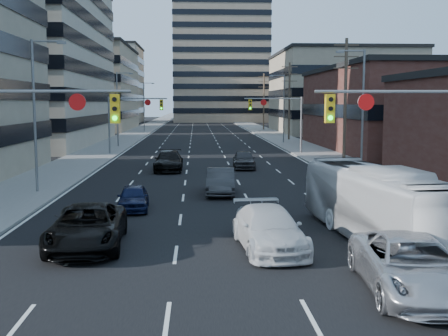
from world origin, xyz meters
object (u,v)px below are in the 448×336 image
Objects in this scene: white_van at (269,229)px; sedan_blue at (133,198)px; black_pickup at (87,227)px; transit_bus at (377,203)px; silver_suv at (412,265)px.

sedan_blue is (-5.82, 7.92, -0.13)m from white_van.
transit_bus is at bearing -0.05° from black_pickup.
transit_bus is at bearing -36.65° from sedan_blue.
transit_bus reaches higher than black_pickup.
white_van is 4.61m from transit_bus.
black_pickup is 1.07× the size of white_van.
silver_suv is at bearing -31.59° from black_pickup.
silver_suv is (10.14, -5.50, 0.01)m from black_pickup.
sedan_blue is at bearing 79.95° from black_pickup.
transit_bus reaches higher than sedan_blue.
silver_suv is 15.82m from sedan_blue.
transit_bus is 2.82× the size of sedan_blue.
silver_suv is 6.21m from transit_bus.
silver_suv is at bearing -105.73° from transit_bus.
silver_suv is (3.43, -4.92, 0.03)m from white_van.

